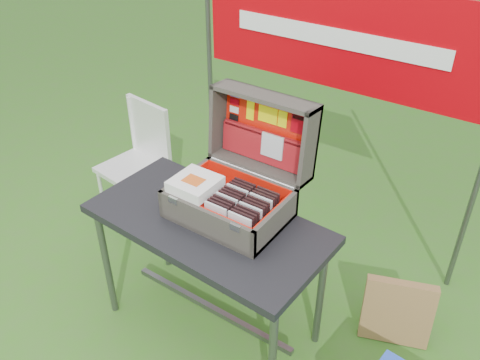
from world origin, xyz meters
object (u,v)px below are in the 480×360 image
Objects in this scene: table at (210,276)px; cardboard_box at (397,312)px; chair at (134,170)px; suitcase at (236,164)px.

cardboard_box is (0.82, 0.47, -0.17)m from table.
cardboard_box is (1.76, 0.03, -0.22)m from chair.
table is 1.39× the size of chair.
chair is at bearing 157.85° from table.
suitcase is 0.66× the size of chair.
table is at bearing -113.02° from suitcase.
suitcase reaches higher than cardboard_box.
chair is (-0.95, 0.44, 0.05)m from table.
cardboard_box is (0.76, 0.32, -0.77)m from suitcase.
table reaches higher than cardboard_box.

